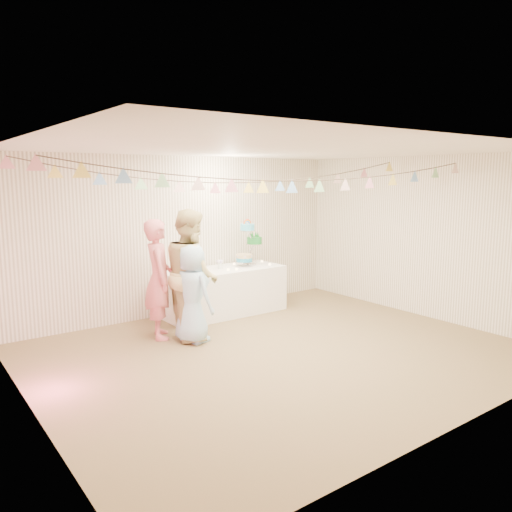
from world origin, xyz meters
TOP-DOWN VIEW (x-y plane):
  - floor at (0.00, 0.00)m, footprint 6.00×6.00m
  - ceiling at (0.00, 0.00)m, footprint 6.00×6.00m
  - back_wall at (0.00, 2.50)m, footprint 6.00×6.00m
  - front_wall at (0.00, -2.50)m, footprint 6.00×6.00m
  - left_wall at (-3.00, 0.00)m, footprint 5.00×5.00m
  - right_wall at (3.00, 0.00)m, footprint 5.00×5.00m
  - table at (0.44, 2.01)m, footprint 2.03×0.81m
  - cake_stand at (0.99, 2.06)m, footprint 0.66×0.39m
  - cake_bottom at (0.84, 2.00)m, footprint 0.31×0.31m
  - cake_middle at (1.17, 2.15)m, footprint 0.27×0.27m
  - cake_top_tier at (0.93, 2.03)m, footprint 0.25×0.25m
  - platter at (-0.16, 1.96)m, footprint 0.37×0.37m
  - posy at (0.39, 2.06)m, footprint 0.13×0.13m
  - person_adult_a at (-0.98, 1.50)m, footprint 0.59×0.72m
  - person_adult_b at (-0.60, 1.26)m, footprint 0.89×1.03m
  - person_child at (-0.70, 1.05)m, footprint 0.56×0.74m
  - bunting_back at (0.00, 1.10)m, footprint 5.60×1.10m
  - bunting_front at (0.00, -0.20)m, footprint 5.60×0.90m
  - tealight_0 at (-0.36, 1.86)m, footprint 0.04×0.04m
  - tealight_1 at (0.09, 2.19)m, footprint 0.04×0.04m
  - tealight_2 at (0.54, 1.79)m, footprint 0.04×0.04m
  - tealight_3 at (0.79, 2.23)m, footprint 0.04×0.04m
  - tealight_4 at (1.26, 1.83)m, footprint 0.04×0.04m
  - tealight_5 at (1.34, 2.16)m, footprint 0.04×0.04m
  - tealight_6 at (0.41, 1.84)m, footprint 0.04×0.04m

SIDE VIEW (x-z plane):
  - floor at x=0.00m, z-range 0.00..0.00m
  - table at x=0.44m, z-range 0.00..0.76m
  - person_child at x=-0.70m, z-range 0.00..1.36m
  - platter at x=-0.16m, z-range 0.75..0.77m
  - tealight_0 at x=-0.36m, z-range 0.76..0.79m
  - tealight_1 at x=0.09m, z-range 0.76..0.79m
  - tealight_2 at x=0.54m, z-range 0.76..0.79m
  - tealight_3 at x=0.79m, z-range 0.76..0.79m
  - tealight_4 at x=1.26m, z-range 0.76..0.79m
  - tealight_5 at x=1.34m, z-range 0.76..0.79m
  - tealight_6 at x=0.41m, z-range 0.76..0.79m
  - posy at x=0.39m, z-range 0.75..0.90m
  - cake_bottom at x=0.84m, z-range 0.76..0.91m
  - person_adult_a at x=-0.98m, z-range 0.00..1.69m
  - person_adult_b at x=-0.60m, z-range 0.00..1.83m
  - cake_middle at x=1.17m, z-range 1.00..1.22m
  - cake_stand at x=0.99m, z-range 0.75..1.49m
  - back_wall at x=0.00m, z-range 1.30..1.30m
  - front_wall at x=0.00m, z-range 1.30..1.30m
  - left_wall at x=-3.00m, z-range 1.30..1.30m
  - right_wall at x=3.00m, z-range 1.30..1.30m
  - cake_top_tier at x=0.93m, z-range 1.28..1.47m
  - bunting_front at x=0.00m, z-range 2.14..2.50m
  - bunting_back at x=0.00m, z-range 2.15..2.55m
  - ceiling at x=0.00m, z-range 2.60..2.60m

